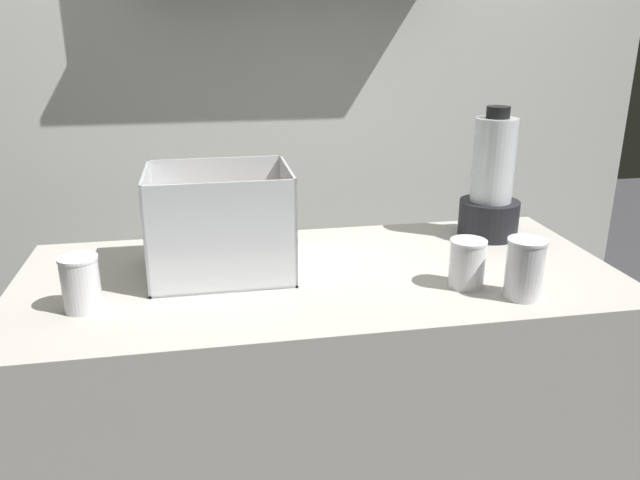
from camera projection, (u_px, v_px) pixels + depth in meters
The scene contains 7 objects.
counter at pixel (320, 433), 1.62m from camera, with size 1.40×0.64×0.90m, color beige.
back_wall_unit at pixel (277, 84), 2.07m from camera, with size 2.60×0.24×2.50m.
carrot_display_bin at pixel (223, 241), 1.45m from camera, with size 0.32×0.26×0.25m.
blender_pitcher at pixel (491, 188), 1.68m from camera, with size 0.16×0.16×0.35m.
juice_cup_orange_far_left at pixel (81, 285), 1.27m from camera, with size 0.08×0.08×0.12m.
juice_cup_carrot_left at pixel (467, 267), 1.38m from camera, with size 0.08×0.08×0.11m.
juice_cup_carrot_middle at pixel (524, 273), 1.32m from camera, with size 0.08×0.08×0.13m.
Camera 1 is at (-0.25, -1.34, 1.46)m, focal length 35.15 mm.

